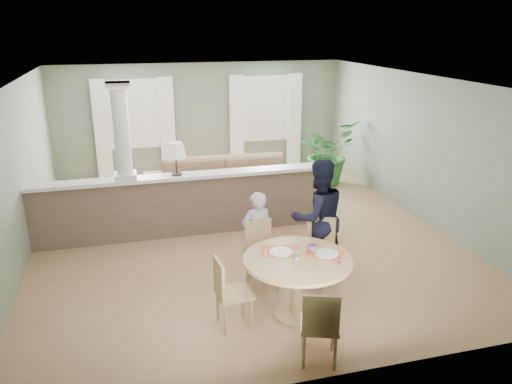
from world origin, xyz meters
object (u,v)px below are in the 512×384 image
object	(u,v)px
chair_far_man	(318,247)
man_person	(318,217)
houseplant	(327,152)
chair_side	(228,290)
dining_table	(298,270)
chair_far_boy	(261,250)
chair_near	(320,324)
sofa	(227,185)
child_person	(257,235)

from	to	relation	value
chair_far_man	man_person	world-z (taller)	man_person
houseplant	chair_side	xyz separation A→B (m)	(-3.45, -5.17, -0.24)
dining_table	chair_far_boy	size ratio (longest dim) A/B	1.47
chair_near	chair_side	world-z (taller)	chair_near
chair_near	man_person	xyz separation A→B (m)	(0.78, 2.04, 0.37)
dining_table	chair_side	xyz separation A→B (m)	(-0.89, -0.00, -0.15)
sofa	man_person	xyz separation A→B (m)	(0.72, -3.08, 0.39)
dining_table	chair_near	xyz separation A→B (m)	(-0.09, -0.97, -0.15)
houseplant	man_person	xyz separation A→B (m)	(-1.87, -4.09, 0.14)
chair_far_boy	man_person	xyz separation A→B (m)	(0.90, 0.11, 0.37)
dining_table	child_person	size ratio (longest dim) A/B	1.04
chair_far_boy	man_person	size ratio (longest dim) A/B	0.53
chair_near	chair_far_boy	bearing A→B (deg)	-66.96
chair_far_man	dining_table	bearing A→B (deg)	-88.41
chair_near	man_person	distance (m)	2.22
houseplant	man_person	size ratio (longest dim) A/B	0.84
chair_far_man	sofa	bearing A→B (deg)	138.95
sofa	man_person	distance (m)	3.19
man_person	sofa	bearing A→B (deg)	-81.45
dining_table	sofa	bearing A→B (deg)	90.44
chair_near	chair_side	bearing A→B (deg)	-30.97
chair_far_boy	man_person	distance (m)	0.98
man_person	dining_table	bearing A→B (deg)	52.66
chair_far_boy	man_person	bearing A→B (deg)	1.68
sofa	chair_far_man	world-z (taller)	chair_far_man
chair_far_boy	chair_side	xyz separation A→B (m)	(-0.68, -0.97, -0.01)
chair_far_boy	chair_far_man	xyz separation A→B (m)	(0.80, -0.18, 0.03)
man_person	chair_far_boy	bearing A→B (deg)	2.21
sofa	houseplant	world-z (taller)	houseplant
chair_far_boy	chair_near	bearing A→B (deg)	-91.48
houseplant	chair_far_man	distance (m)	4.81
sofa	chair_side	bearing A→B (deg)	-97.20
sofa	child_person	bearing A→B (deg)	-88.98
chair_far_man	chair_side	world-z (taller)	chair_far_man
houseplant	child_person	size ratio (longest dim) A/B	1.13
sofa	chair_side	xyz separation A→B (m)	(-0.85, -4.16, 0.02)
chair_far_boy	chair_near	world-z (taller)	chair_far_boy
dining_table	chair_far_boy	xyz separation A→B (m)	(-0.21, 0.97, -0.14)
sofa	chair_far_boy	distance (m)	3.20
chair_side	man_person	distance (m)	1.94
child_person	man_person	world-z (taller)	man_person
chair_far_man	chair_side	xyz separation A→B (m)	(-1.47, -0.78, -0.03)
dining_table	child_person	bearing A→B (deg)	99.91
chair_near	houseplant	bearing A→B (deg)	-94.01
sofa	houseplant	distance (m)	2.80
houseplant	chair_far_man	world-z (taller)	houseplant
child_person	sofa	bearing A→B (deg)	-102.21
chair_near	chair_far_man	bearing A→B (deg)	-91.72
chair_side	man_person	bearing A→B (deg)	-60.35
sofa	chair_near	size ratio (longest dim) A/B	3.61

